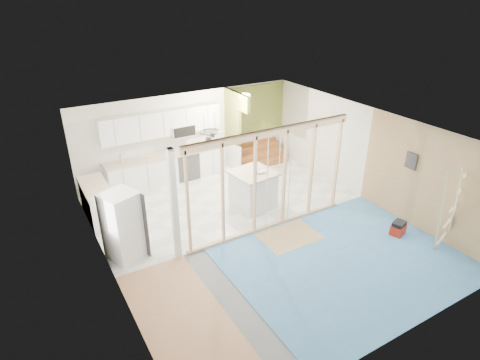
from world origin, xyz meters
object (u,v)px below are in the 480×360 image
toolbox (398,229)px  fridge (123,226)px  island (253,190)px  ladder (449,209)px

toolbox → fridge: bearing=139.5°
island → toolbox: island is taller
ladder → toolbox: bearing=97.6°
fridge → ladder: size_ratio=0.77×
toolbox → ladder: size_ratio=0.21×
fridge → ladder: 7.09m
ladder → island: bearing=110.4°
island → ladder: bearing=-61.6°
toolbox → ladder: ladder is taller
fridge → island: bearing=-13.8°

